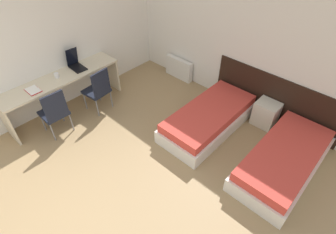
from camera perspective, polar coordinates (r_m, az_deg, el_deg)
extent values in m
plane|color=#9E7F56|center=(4.00, -23.31, -21.39)|extent=(20.00, 20.00, 0.00)
cube|color=white|center=(5.09, 14.54, 16.78)|extent=(5.59, 0.05, 2.70)
cube|color=white|center=(5.37, -20.87, 16.73)|extent=(0.05, 4.94, 2.70)
cube|color=black|center=(5.16, 22.10, 3.61)|extent=(2.41, 0.03, 0.91)
cube|color=silver|center=(4.86, 8.79, -0.95)|extent=(0.89, 1.92, 0.26)
cube|color=#CC3D33|center=(4.73, 9.04, 0.90)|extent=(0.81, 1.84, 0.16)
cube|color=silver|center=(4.51, 23.62, -9.15)|extent=(0.89, 1.92, 0.26)
cube|color=#CC3D33|center=(4.36, 24.34, -7.41)|extent=(0.81, 1.84, 0.16)
cube|color=beige|center=(5.13, 20.51, 0.68)|extent=(0.40, 0.35, 0.47)
cube|color=silver|center=(6.12, 2.38, 10.54)|extent=(0.70, 0.12, 0.47)
cube|color=beige|center=(5.21, -22.42, 7.83)|extent=(0.54, 2.24, 0.04)
cube|color=beige|center=(5.19, -31.61, -1.19)|extent=(0.48, 0.04, 0.73)
cube|color=beige|center=(5.84, -12.23, 9.41)|extent=(0.48, 0.04, 0.73)
cube|color=black|center=(5.24, -15.32, 5.48)|extent=(0.46, 0.46, 0.05)
cube|color=black|center=(4.97, -14.39, 7.17)|extent=(0.07, 0.38, 0.47)
cylinder|color=slate|center=(5.42, -17.57, 3.33)|extent=(0.02, 0.02, 0.39)
cylinder|color=slate|center=(5.58, -14.74, 5.17)|extent=(0.02, 0.02, 0.39)
cylinder|color=slate|center=(5.17, -15.10, 1.88)|extent=(0.02, 0.02, 0.39)
cylinder|color=slate|center=(5.34, -12.22, 3.85)|extent=(0.02, 0.02, 0.39)
cube|color=black|center=(4.96, -23.60, 0.82)|extent=(0.43, 0.43, 0.05)
cube|color=black|center=(4.65, -23.39, 2.19)|extent=(0.04, 0.38, 0.47)
cylinder|color=slate|center=(5.20, -25.55, -1.05)|extent=(0.02, 0.02, 0.39)
cylinder|color=slate|center=(5.27, -22.16, 0.81)|extent=(0.02, 0.02, 0.39)
cylinder|color=slate|center=(4.92, -23.80, -3.05)|extent=(0.02, 0.02, 0.39)
cylinder|color=slate|center=(5.00, -20.25, -1.06)|extent=(0.02, 0.02, 0.39)
cube|color=black|center=(5.36, -19.03, 10.07)|extent=(0.37, 0.24, 0.02)
cube|color=black|center=(5.39, -20.19, 12.22)|extent=(0.10, 0.23, 0.35)
cube|color=#B21E1E|center=(5.02, -27.28, 5.17)|extent=(0.28, 0.20, 0.01)
cube|color=white|center=(5.02, -27.31, 5.25)|extent=(0.27, 0.19, 0.01)
cylinder|color=white|center=(5.19, -23.09, 8.33)|extent=(0.08, 0.08, 0.09)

